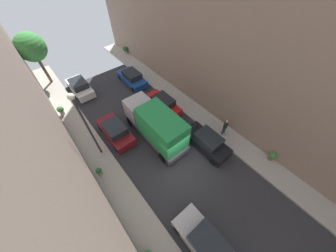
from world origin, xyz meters
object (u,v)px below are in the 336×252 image
Objects in this scene: parked_car_left_2 at (115,131)px; delivery_truck at (156,125)px; parked_car_right_1 at (207,142)px; parked_car_right_3 at (132,78)px; lamp_post at (84,120)px; parked_car_left_1 at (206,243)px; street_tree_0 at (31,48)px; parked_car_left_3 at (80,87)px; potted_plant_4 at (125,50)px; pedestrian at (225,127)px; parked_car_right_2 at (163,104)px; potted_plant_1 at (272,156)px; potted_plant_0 at (99,171)px; potted_plant_2 at (61,110)px.

delivery_truck reaches higher than parked_car_left_2.
parked_car_right_3 is (0.00, 11.81, 0.00)m from parked_car_right_1.
parked_car_right_3 is 10.47m from lamp_post.
parked_car_left_1 is 0.64× the size of delivery_truck.
lamp_post is at bearing -89.14° from street_tree_0.
parked_car_right_1 is 19.96m from street_tree_0.
lamp_post is at bearing -102.04° from parked_car_left_3.
pedestrian is at bearing -92.26° from potted_plant_4.
parked_car_right_1 reaches higher than potted_plant_4.
parked_car_left_2 is 1.00× the size of parked_car_right_2.
delivery_truck reaches higher than potted_plant_4.
parked_car_left_3 is 5.14× the size of potted_plant_1.
parked_car_right_1 is (5.40, -5.95, 0.00)m from parked_car_left_2.
parked_car_right_3 is at bearing 90.00° from parked_car_right_2.
potted_plant_1 is at bearing -89.67° from potted_plant_4.
parked_car_left_1 is 0.74× the size of street_tree_0.
parked_car_left_1 is at bearing -137.92° from parked_car_right_1.
lamp_post is at bearing 159.86° from delivery_truck.
potted_plant_0 is at bearing -117.28° from lamp_post.
potted_plant_2 reaches higher than potted_plant_0.
parked_car_right_3 is (0.00, 5.81, 0.00)m from parked_car_right_2.
lamp_post is (0.20, -12.96, -0.11)m from street_tree_0.
pedestrian is 1.75× the size of potted_plant_2.
lamp_post reaches higher than parked_car_right_1.
parked_car_right_1 is 5.14× the size of potted_plant_1.
potted_plant_1 is at bearing -50.29° from parked_car_left_2.
parked_car_left_3 is at bearing 118.31° from pedestrian.
potted_plant_2 is at bearing -96.96° from street_tree_0.
lamp_post is at bearing -81.56° from potted_plant_2.
parked_car_left_2 is 8.04m from parked_car_right_1.
parked_car_right_2 is 6.49m from pedestrian.
parked_car_left_1 is at bearing -107.93° from parked_car_right_3.
parked_car_left_2 is 4.28× the size of potted_plant_2.
parked_car_right_1 is 11.81m from parked_car_right_3.
parked_car_right_1 reaches higher than potted_plant_1.
parked_car_right_2 is 5.26× the size of potted_plant_0.
potted_plant_2 is (-11.36, 16.02, 0.13)m from potted_plant_1.
delivery_truck is 8.07× the size of potted_plant_1.
parked_car_left_3 is 3.71m from potted_plant_2.
parked_car_left_1 and parked_car_right_3 have the same top height.
potted_plant_2 is 1.00× the size of potted_plant_4.
potted_plant_2 is at bearing 90.33° from potted_plant_0.
parked_car_left_1 is at bearing -90.00° from parked_car_left_2.
delivery_truck is (2.70, 8.37, 1.07)m from parked_car_left_1.
potted_plant_0 is at bearing -162.31° from parked_car_right_2.
potted_plant_2 is (-0.05, 8.37, 0.14)m from potted_plant_0.
parked_car_left_2 is 1.00× the size of parked_car_right_1.
parked_car_left_1 is at bearing -109.80° from potted_plant_4.
lamp_post is (-1.90, 10.06, 3.51)m from parked_car_left_1.
potted_plant_2 is at bearing 125.35° from potted_plant_1.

